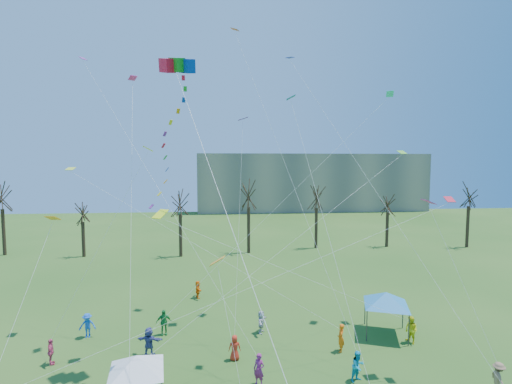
{
  "coord_description": "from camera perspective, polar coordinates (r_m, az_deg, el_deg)",
  "views": [
    {
      "loc": [
        -1.59,
        -12.9,
        12.42
      ],
      "look_at": [
        0.05,
        5.0,
        11.0
      ],
      "focal_mm": 25.0,
      "sensor_mm": 36.0,
      "label": 1
    }
  ],
  "objects": [
    {
      "name": "distant_building",
      "position": [
        97.91,
        8.71,
        1.59
      ],
      "size": [
        60.0,
        14.0,
        15.0
      ],
      "primitive_type": "cube",
      "color": "gray",
      "rests_on": "ground"
    },
    {
      "name": "bare_tree_row",
      "position": [
        50.1,
        -1.02,
        -2.08
      ],
      "size": [
        71.46,
        8.24,
        10.07
      ],
      "color": "black",
      "rests_on": "ground"
    },
    {
      "name": "big_box_kite",
      "position": [
        20.54,
        -12.87,
        7.61
      ],
      "size": [
        4.03,
        7.58,
        21.02
      ],
      "color": "red",
      "rests_on": "ground"
    },
    {
      "name": "canopy_tent_white",
      "position": [
        20.84,
        -18.6,
        -24.57
      ],
      "size": [
        3.67,
        3.67,
        2.79
      ],
      "color": "#3F3F44",
      "rests_on": "ground"
    },
    {
      "name": "canopy_tent_blue",
      "position": [
        28.53,
        20.1,
        -15.73
      ],
      "size": [
        3.97,
        3.97,
        3.16
      ],
      "color": "#3F3F44",
      "rests_on": "ground"
    },
    {
      "name": "festival_crowd",
      "position": [
        23.49,
        -3.74,
        -24.95
      ],
      "size": [
        26.71,
        20.75,
        1.86
      ],
      "color": "red",
      "rests_on": "ground"
    },
    {
      "name": "small_kites_aloft",
      "position": [
        23.88,
        -1.42,
        5.81
      ],
      "size": [
        26.16,
        16.39,
        32.96
      ],
      "color": "orange",
      "rests_on": "ground"
    }
  ]
}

